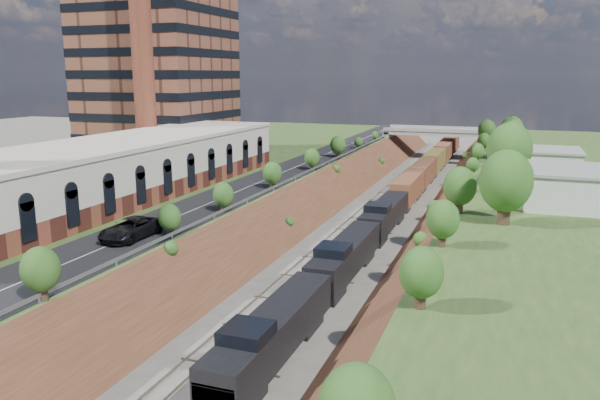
% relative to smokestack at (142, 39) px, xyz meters
% --- Properties ---
extents(platform_left, '(44.00, 180.00, 5.00)m').
position_rel_smokestack_xyz_m(platform_left, '(3.00, 4.00, -22.50)').
color(platform_left, '#2D5021').
rests_on(platform_left, ground).
extents(embankment_left, '(10.00, 180.00, 10.00)m').
position_rel_smokestack_xyz_m(embankment_left, '(25.00, 4.00, -25.00)').
color(embankment_left, brown).
rests_on(embankment_left, ground).
extents(embankment_right, '(10.00, 180.00, 10.00)m').
position_rel_smokestack_xyz_m(embankment_right, '(47.00, 4.00, -25.00)').
color(embankment_right, brown).
rests_on(embankment_right, ground).
extents(rail_left_track, '(1.58, 180.00, 0.18)m').
position_rel_smokestack_xyz_m(rail_left_track, '(33.40, 4.00, -24.91)').
color(rail_left_track, gray).
rests_on(rail_left_track, ground).
extents(rail_right_track, '(1.58, 180.00, 0.18)m').
position_rel_smokestack_xyz_m(rail_right_track, '(38.60, 4.00, -24.91)').
color(rail_right_track, gray).
rests_on(rail_right_track, ground).
extents(road, '(8.00, 180.00, 0.10)m').
position_rel_smokestack_xyz_m(road, '(20.50, 4.00, -19.95)').
color(road, black).
rests_on(road, platform_left).
extents(guardrail, '(0.10, 171.00, 0.70)m').
position_rel_smokestack_xyz_m(guardrail, '(24.60, 3.80, -19.45)').
color(guardrail, '#99999E').
rests_on(guardrail, platform_left).
extents(commercial_building, '(14.30, 62.30, 7.00)m').
position_rel_smokestack_xyz_m(commercial_building, '(8.00, -18.00, -16.49)').
color(commercial_building, brown).
rests_on(commercial_building, platform_left).
extents(smokestack, '(3.20, 3.20, 40.00)m').
position_rel_smokestack_xyz_m(smokestack, '(0.00, 0.00, 0.00)').
color(smokestack, brown).
rests_on(smokestack, platform_left).
extents(overpass, '(24.50, 8.30, 7.40)m').
position_rel_smokestack_xyz_m(overpass, '(36.00, 66.00, -20.08)').
color(overpass, gray).
rests_on(overpass, ground).
extents(white_building_near, '(9.00, 12.00, 4.00)m').
position_rel_smokestack_xyz_m(white_building_near, '(59.50, -4.00, -18.00)').
color(white_building_near, silver).
rests_on(white_building_near, platform_right).
extents(white_building_far, '(8.00, 10.00, 3.60)m').
position_rel_smokestack_xyz_m(white_building_far, '(59.00, 18.00, -18.20)').
color(white_building_far, silver).
rests_on(white_building_far, platform_right).
extents(tree_right_large, '(5.25, 5.25, 7.61)m').
position_rel_smokestack_xyz_m(tree_right_large, '(53.00, -16.00, -15.62)').
color(tree_right_large, '#473323').
rests_on(tree_right_large, platform_right).
extents(tree_left_crest, '(2.45, 2.45, 3.55)m').
position_rel_smokestack_xyz_m(tree_left_crest, '(24.20, -36.00, -17.96)').
color(tree_left_crest, '#473323').
rests_on(tree_left_crest, platform_left).
extents(freight_train, '(2.94, 134.24, 4.55)m').
position_rel_smokestack_xyz_m(freight_train, '(38.60, 18.87, -22.48)').
color(freight_train, black).
rests_on(freight_train, ground).
extents(suv, '(3.27, 6.83, 1.88)m').
position_rel_smokestack_xyz_m(suv, '(20.99, -33.59, -18.96)').
color(suv, black).
rests_on(suv, road).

